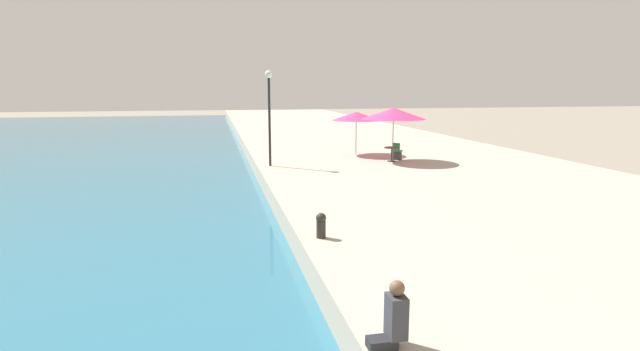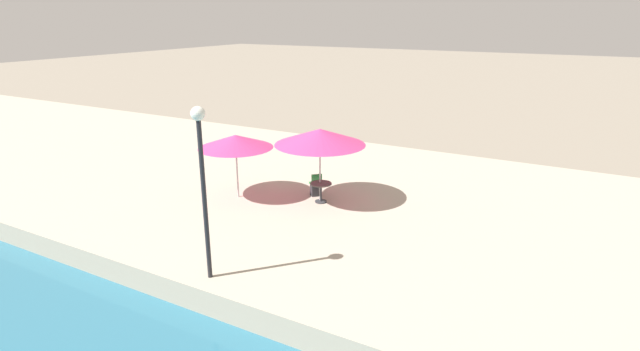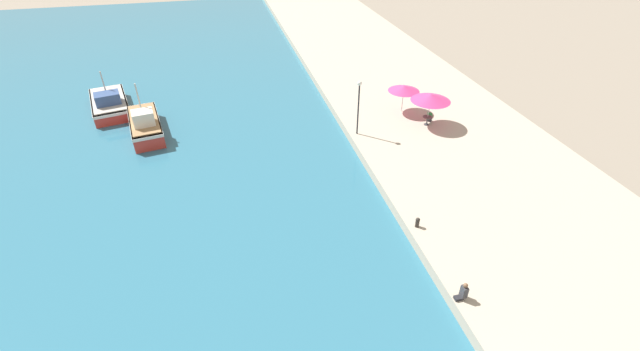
% 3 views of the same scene
% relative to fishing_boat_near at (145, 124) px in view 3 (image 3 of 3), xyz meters
% --- Properties ---
extents(water_basin, '(56.00, 90.00, 0.04)m').
position_rel_fishing_boat_near_xyz_m(water_basin, '(-11.54, 7.33, -0.91)').
color(water_basin, '#2D6B84').
rests_on(water_basin, ground_plane).
extents(quay_promenade, '(16.00, 90.00, 0.77)m').
position_rel_fishing_boat_near_xyz_m(quay_promenade, '(24.46, 7.33, -0.54)').
color(quay_promenade, '#B2A893').
rests_on(quay_promenade, ground_plane).
extents(fishing_boat_near, '(3.56, 7.03, 4.48)m').
position_rel_fishing_boat_near_xyz_m(fishing_boat_near, '(0.00, 0.00, 0.00)').
color(fishing_boat_near, red).
rests_on(fishing_boat_near, water_basin).
extents(fishing_boat_mid, '(4.58, 7.50, 3.82)m').
position_rel_fishing_boat_near_xyz_m(fishing_boat_mid, '(-3.72, 5.56, -0.13)').
color(fishing_boat_mid, red).
rests_on(fishing_boat_mid, water_basin).
extents(cafe_umbrella_pink, '(3.30, 3.30, 2.75)m').
position_rel_fishing_boat_near_xyz_m(cafe_umbrella_pink, '(23.43, -5.34, 2.30)').
color(cafe_umbrella_pink, '#B7B7B7').
rests_on(cafe_umbrella_pink, quay_promenade).
extents(cafe_umbrella_white, '(2.78, 2.78, 2.42)m').
position_rel_fishing_boat_near_xyz_m(cafe_umbrella_white, '(22.32, -2.38, 2.01)').
color(cafe_umbrella_white, '#B7B7B7').
rests_on(cafe_umbrella_white, quay_promenade).
extents(cafe_table, '(0.80, 0.80, 0.74)m').
position_rel_fishing_boat_near_xyz_m(cafe_table, '(23.36, -5.41, 0.37)').
color(cafe_table, '#333338').
rests_on(cafe_table, quay_promenade).
extents(cafe_chair_left, '(0.59, 0.59, 0.91)m').
position_rel_fishing_boat_near_xyz_m(cafe_chair_left, '(23.86, -4.90, 0.17)').
color(cafe_chair_left, '#2D2D33').
rests_on(cafe_chair_left, quay_promenade).
extents(person_at_quay, '(0.56, 0.36, 1.04)m').
position_rel_fishing_boat_near_xyz_m(person_at_quay, '(16.92, -23.00, 0.30)').
color(person_at_quay, '#232328').
rests_on(person_at_quay, quay_promenade).
extents(mooring_bollard, '(0.26, 0.26, 0.65)m').
position_rel_fishing_boat_near_xyz_m(mooring_bollard, '(17.03, -17.47, 0.19)').
color(mooring_bollard, '#2D2823').
rests_on(mooring_bollard, quay_promenade).
extents(lamppost, '(0.36, 0.36, 4.56)m').
position_rel_fishing_boat_near_xyz_m(lamppost, '(17.08, -5.53, 2.93)').
color(lamppost, '#232328').
rests_on(lamppost, quay_promenade).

